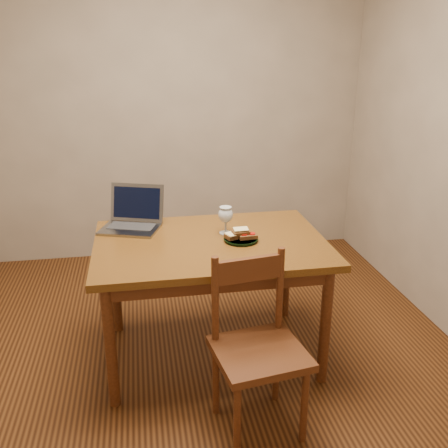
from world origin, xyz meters
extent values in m
cube|color=black|center=(0.00, 0.00, -0.01)|extent=(3.20, 3.20, 0.02)
cube|color=gray|center=(0.00, 1.61, 1.30)|extent=(3.20, 0.02, 2.60)
cube|color=gray|center=(0.00, -1.61, 1.30)|extent=(3.20, 0.02, 2.60)
cube|color=#45260B|center=(0.06, -0.04, 0.72)|extent=(1.30, 0.90, 0.04)
cylinder|color=#3C1D0C|center=(-0.51, -0.41, 0.35)|extent=(0.06, 0.06, 0.70)
cylinder|color=#3C1D0C|center=(0.63, -0.41, 0.35)|extent=(0.06, 0.06, 0.70)
cylinder|color=#3C1D0C|center=(-0.51, 0.33, 0.35)|extent=(0.06, 0.06, 0.70)
cylinder|color=#3C1D0C|center=(0.63, 0.33, 0.35)|extent=(0.06, 0.06, 0.70)
cube|color=#3C1D0C|center=(0.19, -0.70, 0.42)|extent=(0.47, 0.45, 0.04)
cube|color=#3C1D0C|center=(0.17, -0.54, 0.79)|extent=(0.33, 0.08, 0.12)
cylinder|color=black|center=(0.23, -0.07, 0.75)|extent=(0.20, 0.20, 0.02)
cube|color=slate|center=(-0.39, 0.21, 0.75)|extent=(0.39, 0.33, 0.02)
cube|color=slate|center=(-0.34, 0.35, 0.87)|extent=(0.34, 0.18, 0.23)
cube|color=black|center=(-0.34, 0.35, 0.87)|extent=(0.29, 0.15, 0.18)
camera|label=1|loc=(-0.32, -2.63, 1.80)|focal=40.00mm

